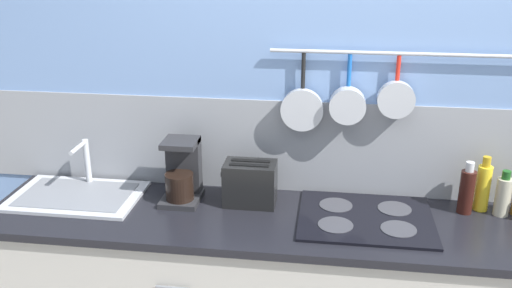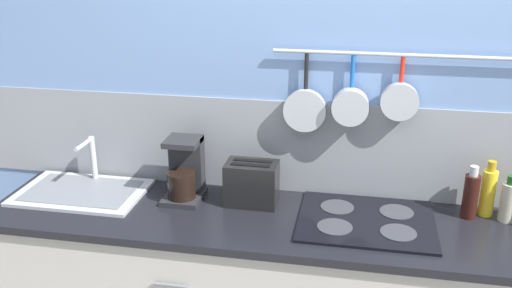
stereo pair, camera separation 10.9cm
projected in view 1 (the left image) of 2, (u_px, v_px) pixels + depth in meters
The scene contains 9 objects.
wall_back at pixel (388, 119), 2.50m from camera, with size 7.20×0.15×2.60m.
countertop at pixel (387, 229), 2.34m from camera, with size 3.39×0.56×0.03m.
sink_basin at pixel (77, 194), 2.57m from camera, with size 0.57×0.38×0.23m.
coffee_maker at pixel (182, 175), 2.52m from camera, with size 0.17×0.20×0.28m.
toaster at pixel (250, 183), 2.49m from camera, with size 0.24×0.14×0.19m.
cooktop at pixel (366, 218), 2.38m from camera, with size 0.55×0.45×0.01m.
bottle_dish_soap at pixel (467, 190), 2.40m from camera, with size 0.06×0.06×0.23m.
bottle_olive_oil at pixel (483, 187), 2.43m from camera, with size 0.06×0.06×0.24m.
bottle_vinegar at pixel (503, 196), 2.39m from camera, with size 0.06×0.06×0.20m.
Camera 1 is at (-0.25, -2.12, 2.04)m, focal length 40.00 mm.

